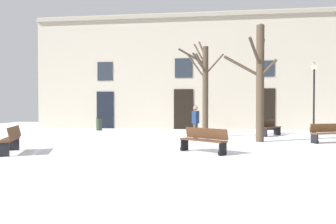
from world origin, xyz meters
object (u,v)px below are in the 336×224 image
(bench_back_to_back_left, at_px, (270,128))
(streetlamp, at_px, (314,90))
(person_crossing_plaza, at_px, (206,116))
(bench_back_to_back_right, at_px, (10,139))
(litter_bin, at_px, (99,124))
(tree_near_facade, at_px, (259,79))
(person_by_shop_door, at_px, (196,121))
(bench_facing_shops, at_px, (204,140))
(bench_near_center_tree, at_px, (330,133))
(tree_foreground, at_px, (204,86))

(bench_back_to_back_left, bearing_deg, streetlamp, -20.73)
(person_crossing_plaza, bearing_deg, streetlamp, -97.99)
(bench_back_to_back_right, bearing_deg, litter_bin, 162.04)
(bench_back_to_back_left, bearing_deg, bench_back_to_back_right, 166.86)
(streetlamp, relative_size, bench_back_to_back_right, 2.36)
(tree_near_facade, xyz_separation_m, bench_back_to_back_right, (-9.06, -4.94, -2.38))
(streetlamp, xyz_separation_m, person_by_shop_door, (-6.64, -4.18, -1.63))
(bench_back_to_back_left, bearing_deg, litter_bin, 114.55)
(bench_back_to_back_left, bearing_deg, bench_facing_shops, -167.57)
(person_by_shop_door, xyz_separation_m, person_crossing_plaza, (0.39, 5.52, 0.08))
(bench_facing_shops, height_order, person_by_shop_door, person_by_shop_door)
(person_crossing_plaza, bearing_deg, bench_back_to_back_left, -126.39)
(litter_bin, relative_size, person_crossing_plaza, 0.47)
(litter_bin, xyz_separation_m, bench_near_center_tree, (12.65, -5.62, 0.02))
(bench_near_center_tree, bearing_deg, tree_foreground, 138.62)
(tree_near_facade, bearing_deg, bench_near_center_tree, 0.16)
(streetlamp, bearing_deg, person_by_shop_door, -147.81)
(streetlamp, relative_size, bench_back_to_back_left, 2.75)
(person_by_shop_door, bearing_deg, tree_foreground, 8.60)
(tree_near_facade, bearing_deg, bench_back_to_back_left, 72.55)
(tree_near_facade, height_order, streetlamp, tree_near_facade)
(bench_facing_shops, distance_m, bench_near_center_tree, 6.75)
(bench_near_center_tree, height_order, person_by_shop_door, person_by_shop_door)
(person_by_shop_door, bearing_deg, bench_back_to_back_right, 155.50)
(bench_facing_shops, bearing_deg, bench_back_to_back_left, 101.03)
(streetlamp, bearing_deg, person_crossing_plaza, 167.81)
(bench_facing_shops, bearing_deg, person_crossing_plaza, 127.57)
(tree_near_facade, bearing_deg, person_by_shop_door, 169.53)
(litter_bin, height_order, bench_back_to_back_right, bench_back_to_back_right)
(bench_facing_shops, relative_size, person_crossing_plaza, 0.98)
(litter_bin, bearing_deg, bench_back_to_back_left, -13.70)
(bench_facing_shops, bearing_deg, bench_near_center_tree, 72.28)
(tree_foreground, relative_size, bench_near_center_tree, 2.63)
(bench_back_to_back_left, distance_m, person_crossing_plaza, 4.64)
(tree_foreground, distance_m, tree_near_facade, 3.22)
(person_crossing_plaza, bearing_deg, bench_near_center_tree, -132.92)
(tree_near_facade, bearing_deg, streetlamp, 51.84)
(streetlamp, distance_m, bench_back_to_back_right, 16.14)
(tree_near_facade, xyz_separation_m, bench_near_center_tree, (3.09, 0.01, -2.43))
(streetlamp, bearing_deg, tree_near_facade, -128.16)
(tree_near_facade, relative_size, litter_bin, 6.66)
(tree_foreground, relative_size, person_crossing_plaza, 2.87)
(tree_near_facade, xyz_separation_m, bench_back_to_back_left, (0.96, 3.07, -2.42))
(tree_near_facade, relative_size, bench_back_to_back_right, 3.15)
(streetlamp, height_order, person_crossing_plaza, streetlamp)
(streetlamp, relative_size, litter_bin, 4.99)
(bench_facing_shops, height_order, bench_back_to_back_left, bench_back_to_back_left)
(tree_foreground, relative_size, litter_bin, 6.07)
(bench_near_center_tree, bearing_deg, bench_back_to_back_right, 179.85)
(tree_near_facade, distance_m, bench_back_to_back_left, 4.02)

